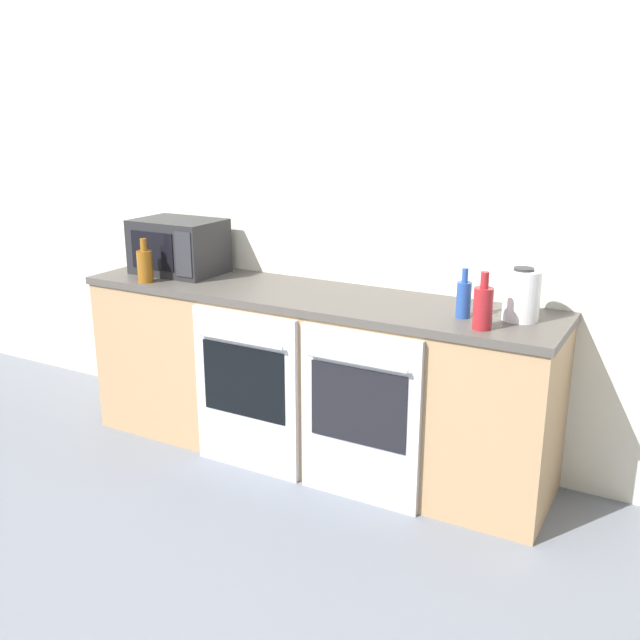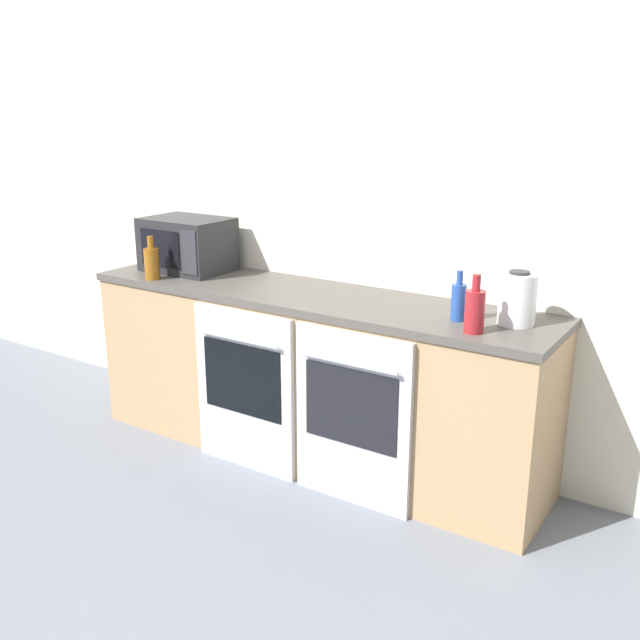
# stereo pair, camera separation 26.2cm
# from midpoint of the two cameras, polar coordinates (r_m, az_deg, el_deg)

# --- Properties ---
(ground_plane) EXTENTS (16.00, 16.00, 0.00)m
(ground_plane) POSITION_cam_midpoint_polar(r_m,az_deg,el_deg) (2.97, -17.68, -22.65)
(ground_plane) COLOR slate
(wall_back) EXTENTS (10.00, 0.06, 2.60)m
(wall_back) POSITION_cam_midpoint_polar(r_m,az_deg,el_deg) (3.90, 3.87, 8.57)
(wall_back) COLOR silver
(wall_back) RESTS_ON ground_plane
(counter_back) EXTENTS (2.59, 0.61, 0.92)m
(counter_back) POSITION_cam_midpoint_polar(r_m,az_deg,el_deg) (3.84, 1.24, -4.49)
(counter_back) COLOR tan
(counter_back) RESTS_ON ground_plane
(oven_left) EXTENTS (0.62, 0.06, 0.86)m
(oven_left) POSITION_cam_midpoint_polar(r_m,az_deg,el_deg) (3.72, -4.08, -5.60)
(oven_left) COLOR silver
(oven_left) RESTS_ON ground_plane
(oven_right) EXTENTS (0.62, 0.06, 0.86)m
(oven_right) POSITION_cam_midpoint_polar(r_m,az_deg,el_deg) (3.39, 4.80, -7.87)
(oven_right) COLOR #B7BABF
(oven_right) RESTS_ON ground_plane
(microwave) EXTENTS (0.49, 0.36, 0.31)m
(microwave) POSITION_cam_midpoint_polar(r_m,az_deg,el_deg) (4.23, -8.82, 5.98)
(microwave) COLOR #232326
(microwave) RESTS_ON counter_back
(bottle_amber) EXTENTS (0.08, 0.08, 0.24)m
(bottle_amber) POSITION_cam_midpoint_polar(r_m,az_deg,el_deg) (4.05, -11.51, 4.52)
(bottle_amber) COLOR #8C5114
(bottle_amber) RESTS_ON counter_back
(bottle_red) EXTENTS (0.08, 0.08, 0.25)m
(bottle_red) POSITION_cam_midpoint_polar(r_m,az_deg,el_deg) (3.12, 14.65, 0.76)
(bottle_red) COLOR maroon
(bottle_red) RESTS_ON counter_back
(bottle_blue) EXTENTS (0.07, 0.07, 0.23)m
(bottle_blue) POSITION_cam_midpoint_polar(r_m,az_deg,el_deg) (3.28, 13.28, 1.47)
(bottle_blue) COLOR #234793
(bottle_blue) RESTS_ON counter_back
(kettle) EXTENTS (0.16, 0.16, 0.24)m
(kettle) POSITION_cam_midpoint_polar(r_m,az_deg,el_deg) (3.28, 17.74, 1.61)
(kettle) COLOR white
(kettle) RESTS_ON counter_back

